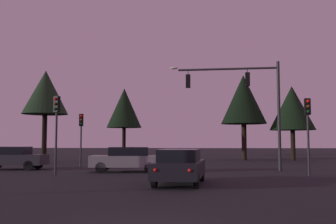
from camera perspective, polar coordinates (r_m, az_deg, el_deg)
The scene contains 12 objects.
ground_plane at distance 33.00m, azimuth 2.02°, elevation -7.53°, with size 168.00×168.00×0.00m, color black.
traffic_signal_mast_arm at distance 26.40m, azimuth 11.24°, elevation 2.63°, with size 7.21×0.73×7.09m.
traffic_light_corner_left at distance 29.70m, azimuth -12.46°, elevation -2.43°, with size 0.34×0.37×3.90m.
traffic_light_corner_right at distance 22.76m, azimuth 19.57°, elevation -1.19°, with size 0.31×0.35×4.21m.
traffic_light_median at distance 22.96m, azimuth -15.85°, elevation -0.97°, with size 0.37×0.39×4.41m.
car_nearside_lane at distance 17.34m, azimuth 1.72°, elevation -7.79°, with size 2.30×4.66×1.52m.
car_crossing_left at distance 24.48m, azimuth -5.93°, elevation -6.76°, with size 4.58×2.27×1.52m.
car_crossing_right at distance 28.38m, azimuth -21.60°, elevation -6.14°, with size 4.44×1.81×1.52m.
tree_behind_sign at distance 41.76m, azimuth 17.51°, elevation 0.53°, with size 4.55×4.55×7.49m.
tree_left_far at distance 38.24m, azimuth -17.31°, elevation 2.67°, with size 4.18×4.18×8.46m.
tree_center_horizon at distance 49.76m, azimuth -6.35°, elevation 0.56°, with size 4.37×4.37×8.57m.
tree_right_cluster at distance 41.26m, azimuth 10.86°, elevation 1.76°, with size 4.63×4.63×8.72m.
Camera 1 is at (1.11, -8.43, 1.84)m, focal length 42.16 mm.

